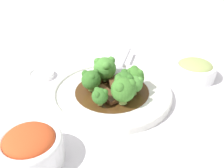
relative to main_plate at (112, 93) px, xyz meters
The scene contains 18 objects.
ground_plane 0.01m from the main_plate, ahead, with size 4.00×4.00×0.00m, color silver.
main_plate is the anchor object (origin of this frame).
beef_strip_0 0.06m from the main_plate, 48.31° to the left, with size 0.05×0.04×0.01m.
beef_strip_1 0.03m from the main_plate, 72.08° to the left, with size 0.03×0.06×0.01m.
beef_strip_2 0.03m from the main_plate, 117.40° to the right, with size 0.06×0.08×0.01m.
beef_strip_3 0.05m from the main_plate, 141.24° to the left, with size 0.04×0.05×0.01m.
broccoli_floret_0 0.07m from the main_plate, 69.21° to the right, with size 0.05×0.05×0.06m.
broccoli_floret_1 0.06m from the main_plate, 108.63° to the left, with size 0.05×0.05×0.06m.
broccoli_floret_2 0.05m from the main_plate, 35.64° to the right, with size 0.04×0.04×0.05m.
broccoli_floret_3 0.07m from the main_plate, 115.80° to the right, with size 0.03×0.03×0.04m.
broccoli_floret_4 0.06m from the main_plate, behind, with size 0.04×0.04×0.05m.
broccoli_floret_5 0.06m from the main_plate, ahead, with size 0.05×0.05×0.05m.
broccoli_floret_6 0.06m from the main_plate, 24.28° to the right, with size 0.04×0.04×0.05m.
serving_spoon 0.08m from the main_plate, 73.82° to the left, with size 0.08×0.20×0.01m.
side_bowl_kimchi 0.24m from the main_plate, 126.91° to the right, with size 0.11×0.11×0.06m.
side_bowl_appetizer 0.24m from the main_plate, 19.88° to the left, with size 0.11×0.11×0.05m.
sauce_dish 0.21m from the main_plate, 151.14° to the left, with size 0.07×0.07×0.01m.
paper_napkin 0.22m from the main_plate, 105.18° to the left, with size 0.13×0.09×0.01m.
Camera 1 is at (-0.02, -0.52, 0.35)m, focal length 42.00 mm.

